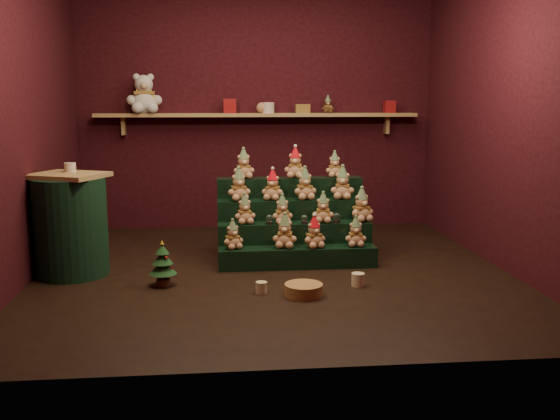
{
  "coord_description": "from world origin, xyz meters",
  "views": [
    {
      "loc": [
        -0.46,
        -5.2,
        1.46
      ],
      "look_at": [
        0.08,
        0.25,
        0.49
      ],
      "focal_mm": 40.0,
      "sensor_mm": 36.0,
      "label": 1
    }
  ],
  "objects": [
    {
      "name": "riser_tier_midfront",
      "position": [
        0.23,
        0.34,
        0.18
      ],
      "size": [
        1.4,
        0.22,
        0.36
      ],
      "primitive_type": "cube",
      "color": "black",
      "rests_on": "ground"
    },
    {
      "name": "teddy_9",
      "position": [
        0.05,
        0.55,
        0.68
      ],
      "size": [
        0.25,
        0.24,
        0.28
      ],
      "primitive_type": null,
      "rotation": [
        0.0,
        0.0,
        -0.34
      ],
      "color": "tan",
      "rests_on": "riser_tier_midback"
    },
    {
      "name": "wicker_basket",
      "position": [
        0.17,
        -0.7,
        0.05
      ],
      "size": [
        0.36,
        0.36,
        0.09
      ],
      "primitive_type": "cylinder",
      "rotation": [
        0.0,
        0.0,
        0.3
      ],
      "color": "#AB7244",
      "rests_on": "ground"
    },
    {
      "name": "riser_tier_front",
      "position": [
        0.23,
        0.12,
        0.09
      ],
      "size": [
        1.4,
        0.22,
        0.18
      ],
      "primitive_type": "cube",
      "color": "black",
      "rests_on": "ground"
    },
    {
      "name": "teddy_4",
      "position": [
        -0.23,
        0.34,
        0.49
      ],
      "size": [
        0.22,
        0.2,
        0.27
      ],
      "primitive_type": null,
      "rotation": [
        0.0,
        0.0,
        0.18
      ],
      "color": "tan",
      "rests_on": "riser_tier_midfront"
    },
    {
      "name": "snow_globe_a",
      "position": [
        -0.01,
        0.28,
        0.4
      ],
      "size": [
        0.07,
        0.07,
        0.09
      ],
      "color": "black",
      "rests_on": "riser_tier_midfront"
    },
    {
      "name": "back_wall",
      "position": [
        0.0,
        2.05,
        1.4
      ],
      "size": [
        4.0,
        0.1,
        2.8
      ],
      "primitive_type": "cube",
      "color": "black",
      "rests_on": "ground"
    },
    {
      "name": "teddy_7",
      "position": [
        0.85,
        0.34,
        0.51
      ],
      "size": [
        0.28,
        0.26,
        0.31
      ],
      "primitive_type": null,
      "rotation": [
        0.0,
        0.0,
        0.36
      ],
      "color": "tan",
      "rests_on": "riser_tier_midfront"
    },
    {
      "name": "teddy_6",
      "position": [
        0.49,
        0.33,
        0.5
      ],
      "size": [
        0.22,
        0.2,
        0.27
      ],
      "primitive_type": null,
      "rotation": [
        0.0,
        0.0,
        -0.14
      ],
      "color": "tan",
      "rests_on": "riser_tier_midfront"
    },
    {
      "name": "teddy_0",
      "position": [
        -0.34,
        0.13,
        0.31
      ],
      "size": [
        0.23,
        0.22,
        0.25
      ],
      "primitive_type": null,
      "rotation": [
        0.0,
        0.0,
        0.43
      ],
      "color": "tan",
      "rests_on": "riser_tier_front"
    },
    {
      "name": "mug_left",
      "position": [
        -0.14,
        -0.61,
        0.04
      ],
      "size": [
        0.09,
        0.09,
        0.09
      ],
      "primitive_type": "cylinder",
      "color": "beige",
      "rests_on": "ground"
    },
    {
      "name": "teddy_13",
      "position": [
        0.29,
        0.77,
        0.87
      ],
      "size": [
        0.24,
        0.22,
        0.29
      ],
      "primitive_type": null,
      "rotation": [
        0.0,
        0.0,
        -0.18
      ],
      "color": "tan",
      "rests_on": "riser_tier_back"
    },
    {
      "name": "riser_tier_midback",
      "position": [
        0.23,
        0.56,
        0.27
      ],
      "size": [
        1.4,
        0.22,
        0.54
      ],
      "primitive_type": "cube",
      "color": "black",
      "rests_on": "ground"
    },
    {
      "name": "white_bear",
      "position": [
        -1.25,
        1.84,
        1.59
      ],
      "size": [
        0.43,
        0.4,
        0.54
      ],
      "primitive_type": null,
      "rotation": [
        0.0,
        0.0,
        0.15
      ],
      "color": "silver",
      "rests_on": "back_shelf"
    },
    {
      "name": "teddy_12",
      "position": [
        -0.22,
        0.76,
        0.86
      ],
      "size": [
        0.23,
        0.21,
        0.28
      ],
      "primitive_type": null,
      "rotation": [
        0.0,
        0.0,
        0.17
      ],
      "color": "tan",
      "rests_on": "riser_tier_back"
    },
    {
      "name": "teddy_2",
      "position": [
        0.37,
        0.1,
        0.32
      ],
      "size": [
        0.25,
        0.23,
        0.28
      ],
      "primitive_type": null,
      "rotation": [
        0.0,
        0.0,
        0.34
      ],
      "color": "tan",
      "rests_on": "riser_tier_front"
    },
    {
      "name": "scarf_gift_box",
      "position": [
        0.5,
        1.85,
        1.37
      ],
      "size": [
        0.16,
        0.1,
        0.1
      ],
      "primitive_type": "cube",
      "color": "#C45A1B",
      "rests_on": "back_shelf"
    },
    {
      "name": "table_ornament",
      "position": [
        -1.7,
        0.17,
        0.91
      ],
      "size": [
        0.1,
        0.1,
        0.08
      ],
      "primitive_type": "cylinder",
      "color": "beige",
      "rests_on": "side_table"
    },
    {
      "name": "gift_tin_red_a",
      "position": [
        -0.32,
        1.85,
        1.4
      ],
      "size": [
        0.14,
        0.14,
        0.16
      ],
      "primitive_type": "cube",
      "color": "maroon",
      "rests_on": "back_shelf"
    },
    {
      "name": "snow_globe_b",
      "position": [
        0.31,
        0.28,
        0.4
      ],
      "size": [
        0.06,
        0.06,
        0.08
      ],
      "color": "black",
      "rests_on": "riser_tier_midfront"
    },
    {
      "name": "back_shelf",
      "position": [
        0.0,
        1.87,
        1.29
      ],
      "size": [
        3.6,
        0.26,
        0.24
      ],
      "color": "#A38051",
      "rests_on": "ground"
    },
    {
      "name": "left_wall",
      "position": [
        -2.05,
        0.0,
        1.4
      ],
      "size": [
        0.1,
        4.0,
        2.8
      ],
      "primitive_type": "cube",
      "color": "black",
      "rests_on": "ground"
    },
    {
      "name": "front_wall",
      "position": [
        0.0,
        -2.05,
        1.4
      ],
      "size": [
        4.0,
        0.1,
        2.8
      ],
      "primitive_type": "cube",
      "color": "black",
      "rests_on": "ground"
    },
    {
      "name": "mug_right",
      "position": [
        0.63,
        -0.5,
        0.05
      ],
      "size": [
        0.1,
        0.1,
        0.1
      ],
      "primitive_type": "cylinder",
      "color": "beige",
      "rests_on": "ground"
    },
    {
      "name": "teddy_11",
      "position": [
        0.71,
        0.55,
        0.69
      ],
      "size": [
        0.26,
        0.24,
        0.31
      ],
      "primitive_type": null,
      "rotation": [
        0.0,
        0.0,
        -0.2
      ],
      "color": "tan",
      "rests_on": "riser_tier_midback"
    },
    {
      "name": "mini_christmas_tree",
      "position": [
        -0.91,
        -0.34,
        0.18
      ],
      "size": [
        0.22,
        0.22,
        0.37
      ],
      "rotation": [
        0.0,
        0.0,
        0.23
      ],
      "color": "#4C2C1B",
      "rests_on": "ground"
    },
    {
      "name": "brown_bear",
      "position": [
        0.79,
        1.84,
        1.42
      ],
      "size": [
        0.14,
        0.13,
        0.19
      ],
      "primitive_type": null,
      "rotation": [
        0.0,
        0.0,
        -0.03
      ],
      "color": "#4A2E18",
      "rests_on": "back_shelf"
    },
    {
      "name": "teddy_14",
      "position": [
        0.67,
        0.78,
        0.84
      ],
      "size": [
        0.18,
        0.16,
        0.25
      ],
      "primitive_type": null,
      "rotation": [
        0.0,
        0.0,
        0.0
      ],
      "color": "tan",
      "rests_on": "riser_tier_back"
    },
    {
      "name": "teddy_1",
      "position": [
        0.12,
        0.13,
        0.33
      ],
      "size": [
        0.25,
        0.23,
        0.3
      ],
      "primitive_type": null,
      "rotation": [
        0.0,
        0.0,
        -0.19
      ],
      "color": "tan",
      "rests_on": "riser_tier_front"
    },
    {
      "name": "gift_tin_red_b",
      "position": [
        1.5,
        1.85,
        1.39
      ],
      "size": [
        0.12,
        0.12,
        0.14
      ],
      "primitive_type": "cube",
      "color": "maroon",
      "rests_on": "back_shelf"
    },
    {
      "name": "riser_tier_back",
      "position": [
        0.23,
        0.78,
        0.36
      ],
      "size": [
        1.4,
        0.22,
        0.72
      ],
      "primitive_type": "cube",
      "color": "black",
      "rests_on": "ground"
    },
    {
      "name": "teddy_5",
      "position": [
        0.11,
        0.32,
        0.49
      ],
      "size": [
        0.2,
        0.18,
        0.26
      ],
      "primitive_type": null,
      "rotation": [
        0.0,
        0.0,
        0.09
      ],
      "color": "tan",
      "rests_on": "riser_tier_midfront"
    },
    {
      "name": "teddy_10",
      "position": [
        0.35,
        0.55,
        0.69
      ],
      "size": [
        0.24,
        0.23,
        0.3
      ],
      "primitive_type": null,
      "rotation": [
        0.0,
        0.0,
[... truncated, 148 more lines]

